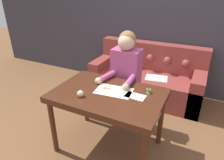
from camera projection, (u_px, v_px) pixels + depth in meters
name	position (u px, v px, depth m)	size (l,w,h in m)	color
ground_plane	(116.00, 148.00, 2.49)	(16.00, 16.00, 0.00)	brown
wall_back	(163.00, 19.00, 3.41)	(8.00, 0.06, 2.60)	#383842
dining_table	(108.00, 99.00, 2.22)	(1.20, 0.80, 0.77)	#472314
couch	(147.00, 78.00, 3.56)	(1.89, 0.79, 0.92)	brown
person	(125.00, 80.00, 2.67)	(0.43, 0.59, 1.34)	#33281E
pattern_paper_main	(114.00, 91.00, 2.21)	(0.43, 0.30, 0.00)	beige
pattern_paper_offcut	(135.00, 96.00, 2.11)	(0.22, 0.15, 0.00)	beige
scissors	(109.00, 89.00, 2.25)	(0.25, 0.12, 0.01)	silver
thread_spool	(149.00, 91.00, 2.17)	(0.04, 0.04, 0.05)	#338C4C
pin_cushion	(80.00, 94.00, 2.09)	(0.07, 0.07, 0.07)	#4C3828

